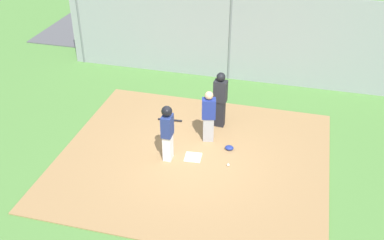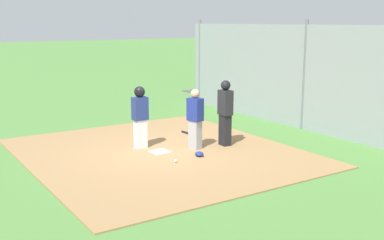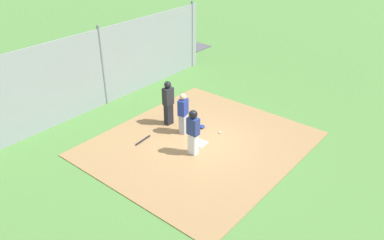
% 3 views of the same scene
% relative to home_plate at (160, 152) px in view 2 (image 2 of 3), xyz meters
% --- Properties ---
extents(ground_plane, '(140.00, 140.00, 0.00)m').
position_rel_home_plate_xyz_m(ground_plane, '(0.00, 0.00, -0.04)').
color(ground_plane, '#51843D').
extents(dirt_infield, '(7.20, 6.40, 0.03)m').
position_rel_home_plate_xyz_m(dirt_infield, '(0.00, 0.00, -0.03)').
color(dirt_infield, '#9E774C').
rests_on(dirt_infield, ground_plane).
extents(home_plate, '(0.48, 0.48, 0.02)m').
position_rel_home_plate_xyz_m(home_plate, '(0.00, 0.00, 0.00)').
color(home_plate, white).
rests_on(home_plate, dirt_infield).
extents(catcher, '(0.43, 0.34, 1.57)m').
position_rel_home_plate_xyz_m(catcher, '(-0.20, -0.94, 0.80)').
color(catcher, '#9E9EA3').
rests_on(catcher, dirt_infield).
extents(umpire, '(0.39, 0.28, 1.75)m').
position_rel_home_plate_xyz_m(umpire, '(-0.35, -1.80, 0.91)').
color(umpire, black).
rests_on(umpire, dirt_infield).
extents(runner, '(0.29, 0.38, 1.63)m').
position_rel_home_plate_xyz_m(runner, '(0.64, 0.21, 0.92)').
color(runner, silver).
rests_on(runner, dirt_infield).
extents(baseball_bat, '(0.75, 0.13, 0.06)m').
position_rel_home_plate_xyz_m(baseball_bat, '(1.16, -1.66, 0.02)').
color(baseball_bat, black).
rests_on(baseball_bat, dirt_infield).
extents(catcher_mask, '(0.24, 0.20, 0.12)m').
position_rel_home_plate_xyz_m(catcher_mask, '(-0.88, -0.61, 0.05)').
color(catcher_mask, navy).
rests_on(catcher_mask, dirt_infield).
extents(baseball, '(0.07, 0.07, 0.07)m').
position_rel_home_plate_xyz_m(baseball, '(-1.00, 0.14, 0.03)').
color(baseball, white).
rests_on(baseball, dirt_infield).
extents(backstop_fence, '(12.00, 0.10, 3.35)m').
position_rel_home_plate_xyz_m(backstop_fence, '(0.00, -5.08, 1.56)').
color(backstop_fence, '#93999E').
rests_on(backstop_fence, ground_plane).
extents(parking_lot, '(18.00, 5.20, 0.04)m').
position_rel_home_plate_xyz_m(parking_lot, '(0.00, -8.87, -0.02)').
color(parking_lot, '#515156').
rests_on(parking_lot, ground_plane).
extents(parked_car_white, '(4.39, 2.32, 1.28)m').
position_rel_home_plate_xyz_m(parked_car_white, '(3.25, -8.92, 0.57)').
color(parked_car_white, silver).
rests_on(parked_car_white, parking_lot).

